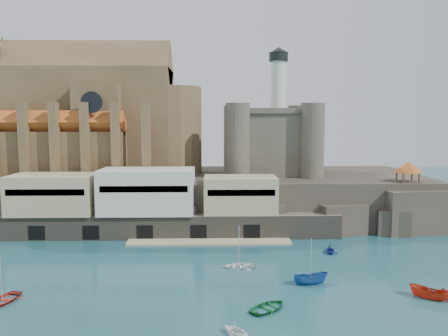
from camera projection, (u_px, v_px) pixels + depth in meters
name	position (u px, v px, depth m)	size (l,w,h in m)	color
ground	(194.00, 277.00, 62.30)	(300.00, 300.00, 0.00)	#184651
promontory	(201.00, 196.00, 100.89)	(100.00, 36.00, 10.00)	#2C2621
quay	(146.00, 205.00, 84.34)	(70.00, 12.00, 13.05)	#5E594B
church	(97.00, 121.00, 100.96)	(47.00, 25.93, 30.51)	brown
castle_keep	(270.00, 138.00, 101.50)	(21.20, 21.20, 29.30)	#464237
rock_outcrop	(407.00, 211.00, 88.49)	(14.50, 10.50, 8.70)	#2C2621
pavilion	(408.00, 168.00, 87.71)	(6.40, 6.40, 5.40)	brown
boat_0	(2.00, 302.00, 53.77)	(3.92, 1.14, 5.50)	red
boat_1	(236.00, 335.00, 45.49)	(2.91, 1.78, 3.37)	white
boat_2	(310.00, 284.00, 59.82)	(1.85, 1.89, 4.91)	#1B4E96
boat_3	(269.00, 309.00, 51.78)	(3.83, 1.11, 5.36)	#126832
boat_5	(429.00, 299.00, 54.87)	(1.82, 1.87, 4.85)	red
boat_6	(239.00, 267.00, 66.58)	(3.56, 1.03, 4.98)	white
boat_7	(330.00, 253.00, 73.80)	(2.88, 1.76, 3.33)	navy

